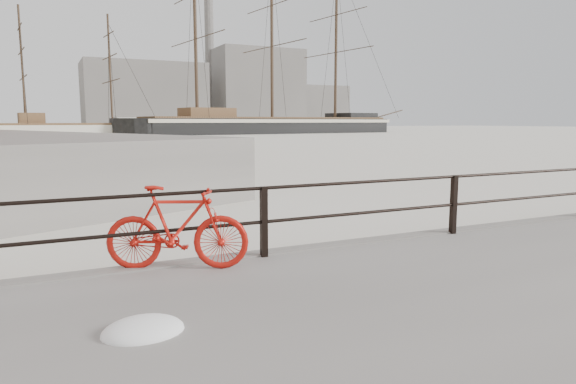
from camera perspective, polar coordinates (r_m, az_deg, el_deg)
name	(u,v)px	position (r m, az deg, el deg)	size (l,w,h in m)	color
ground	(445,251)	(9.43, 17.07, -6.32)	(400.00, 400.00, 0.00)	white
guardrail	(454,205)	(9.16, 17.92, -1.34)	(28.00, 0.10, 1.00)	black
bicycle	(177,228)	(6.75, -12.22, -3.90)	(1.82, 0.27, 1.10)	#B9150C
barque_black	(272,133)	(96.89, -1.76, 6.53)	(66.36, 21.72, 37.10)	black
schooner_mid	(72,136)	(86.07, -22.89, 5.75)	(27.17, 11.50, 19.70)	beige
industrial_west	(144,97)	(149.17, -15.68, 10.17)	(32.00, 18.00, 18.00)	gray
industrial_mid	(255,90)	(163.88, -3.67, 11.26)	(26.00, 20.00, 24.00)	gray
industrial_east	(312,107)	(177.97, 2.71, 9.38)	(20.00, 16.00, 14.00)	gray
smokestack	(210,57)	(165.14, -8.70, 14.64)	(2.80, 2.80, 44.00)	gray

